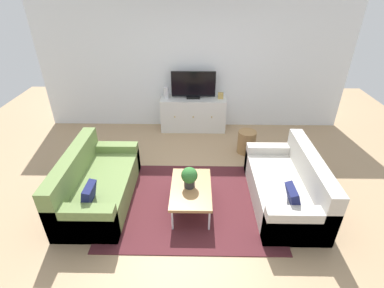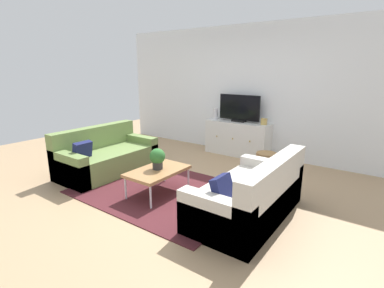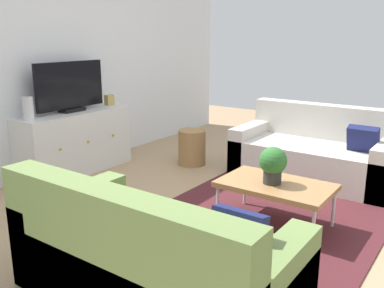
{
  "view_description": "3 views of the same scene",
  "coord_description": "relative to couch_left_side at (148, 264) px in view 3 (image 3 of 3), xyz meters",
  "views": [
    {
      "loc": [
        0.07,
        -3.42,
        2.95
      ],
      "look_at": [
        0.0,
        0.6,
        0.59
      ],
      "focal_mm": 26.86,
      "sensor_mm": 36.0,
      "label": 1
    },
    {
      "loc": [
        2.75,
        -3.2,
        1.82
      ],
      "look_at": [
        0.0,
        0.6,
        0.59
      ],
      "focal_mm": 27.07,
      "sensor_mm": 36.0,
      "label": 2
    },
    {
      "loc": [
        -3.1,
        -1.6,
        1.58
      ],
      "look_at": [
        0.0,
        0.6,
        0.59
      ],
      "focal_mm": 39.43,
      "sensor_mm": 36.0,
      "label": 3
    }
  ],
  "objects": [
    {
      "name": "coffee_table",
      "position": [
        1.44,
        -0.16,
        0.08
      ],
      "size": [
        0.57,
        0.92,
        0.38
      ],
      "color": "#A37547",
      "rests_on": "ground_plane"
    },
    {
      "name": "flat_screen_tv",
      "position": [
        1.44,
        2.39,
        0.73
      ],
      "size": [
        0.91,
        0.16,
        0.57
      ],
      "color": "black",
      "rests_on": "tv_console"
    },
    {
      "name": "ground_plane",
      "position": [
        1.44,
        0.1,
        -0.27
      ],
      "size": [
        10.0,
        10.0,
        0.0
      ],
      "primitive_type": "plane",
      "color": "tan"
    },
    {
      "name": "wall_back",
      "position": [
        1.44,
        2.65,
        1.08
      ],
      "size": [
        6.4,
        0.12,
        2.7
      ],
      "primitive_type": "cube",
      "color": "white",
      "rests_on": "ground_plane"
    },
    {
      "name": "glass_vase",
      "position": [
        0.87,
        2.37,
        0.57
      ],
      "size": [
        0.11,
        0.11,
        0.24
      ],
      "primitive_type": "cylinder",
      "color": "silver",
      "rests_on": "tv_console"
    },
    {
      "name": "couch_right_side",
      "position": [
        2.87,
        0.0,
        0.0
      ],
      "size": [
        0.88,
        1.7,
        0.8
      ],
      "color": "beige",
      "rests_on": "ground_plane"
    },
    {
      "name": "area_rug",
      "position": [
        1.44,
        -0.05,
        -0.26
      ],
      "size": [
        2.5,
        1.9,
        0.01
      ],
      "primitive_type": "cube",
      "color": "#4C1E23",
      "rests_on": "ground_plane"
    },
    {
      "name": "wicker_basket",
      "position": [
        2.46,
        1.43,
        -0.05
      ],
      "size": [
        0.34,
        0.34,
        0.44
      ],
      "primitive_type": "cylinder",
      "color": "#9E7547",
      "rests_on": "ground_plane"
    },
    {
      "name": "tv_console",
      "position": [
        1.44,
        2.37,
        0.09
      ],
      "size": [
        1.38,
        0.47,
        0.72
      ],
      "color": "silver",
      "rests_on": "ground_plane"
    },
    {
      "name": "couch_left_side",
      "position": [
        0.0,
        0.0,
        0.0
      ],
      "size": [
        0.88,
        1.7,
        0.8
      ],
      "color": "olive",
      "rests_on": "ground_plane"
    },
    {
      "name": "potted_plant",
      "position": [
        1.41,
        -0.13,
        0.29
      ],
      "size": [
        0.23,
        0.23,
        0.31
      ],
      "color": "#2D2D2D",
      "rests_on": "coffee_table"
    },
    {
      "name": "mantel_clock",
      "position": [
        2.01,
        2.37,
        0.52
      ],
      "size": [
        0.11,
        0.07,
        0.13
      ],
      "primitive_type": "cube",
      "color": "tan",
      "rests_on": "tv_console"
    }
  ]
}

